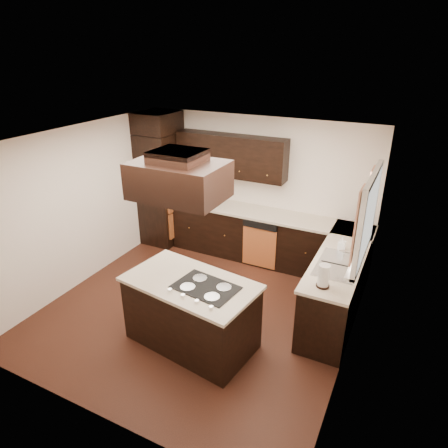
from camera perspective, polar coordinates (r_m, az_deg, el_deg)
The scene contains 30 objects.
floor at distance 6.05m, azimuth -3.46°, elevation -12.02°, with size 4.20×4.20×0.02m, color #522819.
ceiling at distance 5.00m, azimuth -4.19°, elevation 12.01°, with size 4.20×4.20×0.02m, color white.
wall_back at distance 7.17m, azimuth 4.69°, elevation 5.30°, with size 4.20×0.02×2.50m, color white.
wall_front at distance 3.99m, azimuth -19.49°, elevation -12.80°, with size 4.20×0.02×2.50m, color white.
wall_left at distance 6.64m, azimuth -19.77°, elevation 2.37°, with size 0.02×4.20×2.50m, color white.
wall_right at distance 4.81m, azimuth 18.68°, elevation -5.91°, with size 0.02×4.20×2.50m, color white.
oven_column at distance 7.70m, azimuth -8.89°, elevation 4.95°, with size 0.65×0.75×2.12m, color black.
wall_oven_face at distance 7.49m, azimuth -6.71°, elevation 5.02°, with size 0.05×0.62×0.78m, color #C96833.
base_cabinets_back at distance 7.20m, azimuth 3.80°, elevation -1.56°, with size 2.93×0.60×0.88m, color black.
base_cabinets_right at distance 6.02m, azimuth 16.13°, elevation -8.10°, with size 0.60×2.40×0.88m, color black.
countertop_back at distance 7.00m, azimuth 3.85°, elevation 1.78°, with size 2.93×0.63×0.04m, color beige.
countertop_right at distance 5.80m, azimuth 16.51°, elevation -4.21°, with size 0.63×2.40×0.04m, color beige.
upper_cabinets at distance 7.01m, azimuth 0.98°, elevation 9.74°, with size 2.00×0.34×0.72m, color black.
dishwasher_front at distance 6.87m, azimuth 5.08°, elevation -3.32°, with size 0.60×0.05×0.72m, color #C96833.
window_frame at distance 5.14m, azimuth 19.81°, elevation 0.88°, with size 0.06×1.32×1.12m, color silver.
window_pane at distance 5.14m, azimuth 20.12°, elevation 0.82°, with size 0.00×1.20×1.00m, color white.
curtain_left at distance 4.74m, azimuth 18.46°, elevation -0.23°, with size 0.02×0.34×0.90m, color beige.
curtain_right at distance 5.52m, azimuth 19.90°, elevation 3.00°, with size 0.02×0.34×0.90m, color beige.
sink_rim at distance 5.48m, azimuth 15.97°, elevation -5.60°, with size 0.52×0.84×0.01m, color silver.
island at distance 5.21m, azimuth -4.67°, elevation -12.65°, with size 1.58×0.86×0.88m, color black.
island_top at distance 4.95m, azimuth -4.85°, elevation -8.39°, with size 1.63×0.92×0.04m, color beige.
cooktop at distance 4.81m, azimuth -2.63°, elevation -9.02°, with size 0.74×0.50×0.01m, color black.
range_hood at distance 4.58m, azimuth -6.46°, elevation 6.27°, with size 1.05×0.72×0.42m, color black.
hood_duct at distance 4.51m, azimuth -6.62°, elevation 9.59°, with size 0.55×0.50×0.13m, color black.
blender_base at distance 7.27m, azimuth -1.86°, elevation 3.30°, with size 0.15×0.15×0.10m, color silver.
blender_pitcher at distance 7.21m, azimuth -1.87°, elevation 4.64°, with size 0.13×0.13×0.26m, color silver.
spice_rack at distance 7.28m, azimuth -2.76°, elevation 4.26°, with size 0.39×0.10×0.33m, color black.
mixing_bowl at distance 7.47m, azimuth -5.26°, elevation 3.66°, with size 0.27×0.27×0.07m, color silver.
soap_bottle at distance 5.82m, azimuth 16.49°, elevation -2.71°, with size 0.09×0.09×0.21m, color silver.
paper_towel at distance 4.89m, azimuth 14.06°, elevation -7.22°, with size 0.14×0.14×0.29m, color silver.
Camera 1 is at (2.49, -4.20, 3.56)m, focal length 32.00 mm.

